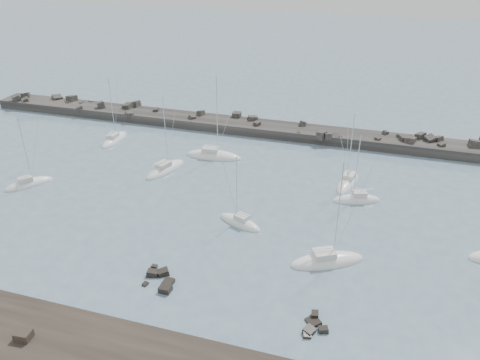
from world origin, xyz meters
name	(u,v)px	position (x,y,z in m)	size (l,w,h in m)	color
ground	(220,242)	(0.00, 0.00, 0.00)	(400.00, 400.00, 0.00)	slate
rock_cluster_near	(162,280)	(-3.94, -9.03, 0.03)	(4.14, 4.20, 1.38)	black
rock_cluster_far	(313,327)	(13.70, -11.13, 0.04)	(2.70, 3.83, 1.24)	black
breakwater	(248,129)	(-7.32, 38.03, 0.28)	(115.00, 7.70, 4.67)	#2B2926
sailboat_0	(29,184)	(-33.96, 5.78, 0.14)	(6.27, 7.29, 11.84)	white
sailboat_1	(114,140)	(-30.35, 25.62, 0.14)	(2.63, 8.24, 13.00)	white
sailboat_3	(165,170)	(-15.55, 16.81, 0.14)	(5.23, 9.05, 13.66)	white
sailboat_4	(214,156)	(-9.65, 24.23, 0.15)	(10.22, 3.76, 15.82)	white
sailboat_5	(240,223)	(1.15, 4.93, 0.14)	(7.07, 4.41, 10.88)	white
sailboat_6	(348,183)	(14.13, 20.96, 0.15)	(4.11, 8.48, 12.97)	white
sailboat_7	(327,261)	(13.65, -0.16, 0.14)	(9.45, 6.85, 14.52)	white
sailboat_8	(356,200)	(15.90, 15.81, 0.15)	(7.47, 4.45, 11.55)	white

